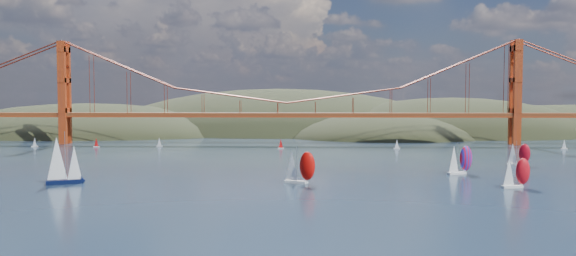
# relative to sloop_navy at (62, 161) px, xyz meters

# --- Properties ---
(ground) EXTENTS (1200.00, 1200.00, 0.00)m
(ground) POSITION_rel_sloop_navy_xyz_m (61.45, -42.60, -6.79)
(ground) COLOR black
(ground) RESTS_ON ground
(headlands) EXTENTS (725.00, 225.00, 96.00)m
(headlands) POSITION_rel_sloop_navy_xyz_m (106.40, 235.69, -19.24)
(headlands) COLOR black
(headlands) RESTS_ON ground
(bridge) EXTENTS (552.00, 12.00, 55.00)m
(bridge) POSITION_rel_sloop_navy_xyz_m (59.70, 137.40, 25.45)
(bridge) COLOR brown
(bridge) RESTS_ON ground
(sloop_navy) EXTENTS (10.54, 8.21, 15.38)m
(sloop_navy) POSITION_rel_sloop_navy_xyz_m (0.00, 0.00, 0.00)
(sloop_navy) COLOR black
(sloop_navy) RESTS_ON ground
(racer_0) EXTENTS (9.67, 6.18, 10.81)m
(racer_0) POSITION_rel_sloop_navy_xyz_m (69.37, 2.87, -1.68)
(racer_0) COLOR white
(racer_0) RESTS_ON ground
(racer_1) EXTENTS (8.52, 4.68, 9.56)m
(racer_1) POSITION_rel_sloop_navy_xyz_m (130.05, -3.32, -2.27)
(racer_1) COLOR white
(racer_1) RESTS_ON ground
(racer_3) EXTENTS (8.17, 4.70, 9.16)m
(racer_3) POSITION_rel_sloop_navy_xyz_m (150.31, 48.79, -2.46)
(racer_3) COLOR white
(racer_3) RESTS_ON ground
(racer_rwb) EXTENTS (9.46, 6.34, 10.58)m
(racer_rwb) POSITION_rel_sloop_navy_xyz_m (121.97, 24.12, -1.79)
(racer_rwb) COLOR white
(racer_rwb) RESTS_ON ground
(distant_boat_1) EXTENTS (3.00, 2.00, 4.70)m
(distant_boat_1) POSITION_rel_sloop_navy_xyz_m (-65.97, 117.80, -4.38)
(distant_boat_1) COLOR silver
(distant_boat_1) RESTS_ON ground
(distant_boat_2) EXTENTS (3.00, 2.00, 4.70)m
(distant_boat_2) POSITION_rel_sloop_navy_xyz_m (-33.84, 116.45, -4.38)
(distant_boat_2) COLOR silver
(distant_boat_2) RESTS_ON ground
(distant_boat_3) EXTENTS (3.00, 2.00, 4.70)m
(distant_boat_3) POSITION_rel_sloop_navy_xyz_m (-3.03, 120.58, -4.38)
(distant_boat_3) COLOR silver
(distant_boat_3) RESTS_ON ground
(distant_boat_4) EXTENTS (3.00, 2.00, 4.70)m
(distant_boat_4) POSITION_rel_sloop_navy_xyz_m (196.44, 113.21, -4.38)
(distant_boat_4) COLOR silver
(distant_boat_4) RESTS_ON ground
(distant_boat_8) EXTENTS (3.00, 2.00, 4.70)m
(distant_boat_8) POSITION_rel_sloop_navy_xyz_m (115.63, 111.62, -4.38)
(distant_boat_8) COLOR silver
(distant_boat_8) RESTS_ON ground
(distant_boat_9) EXTENTS (3.00, 2.00, 4.70)m
(distant_boat_9) POSITION_rel_sloop_navy_xyz_m (59.22, 111.46, -4.38)
(distant_boat_9) COLOR silver
(distant_boat_9) RESTS_ON ground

